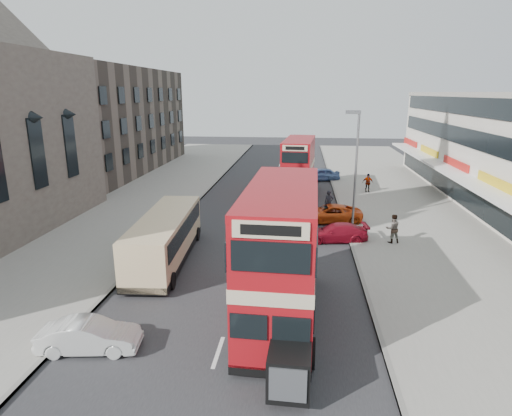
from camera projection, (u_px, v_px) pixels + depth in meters
The scene contains 18 objects.
ground at pixel (206, 388), 13.80m from camera, with size 160.00×160.00×0.00m, color #28282B.
road_surface at pixel (263, 216), 32.99m from camera, with size 12.00×90.00×0.01m, color #28282B.
pavement_right at pixel (423, 220), 31.73m from camera, with size 12.00×90.00×0.15m, color gray.
pavement_left at pixel (114, 211), 34.21m from camera, with size 12.00×90.00×0.15m, color gray.
kerb_left at pixel (186, 213), 33.60m from camera, with size 0.20×90.00×0.16m, color gray.
kerb_right at pixel (343, 218), 32.34m from camera, with size 0.20×90.00×0.16m, color gray.
brick_terrace at pixel (94, 121), 50.96m from camera, with size 14.00×28.00×12.00m, color #66594C.
street_lamp at pixel (355, 160), 29.14m from camera, with size 1.00×0.20×8.12m.
bus_main at pixel (281, 254), 17.35m from camera, with size 3.02×10.12×5.53m.
bus_second at pixel (299, 167), 39.26m from camera, with size 3.12×9.27×5.01m.
coach at pixel (165, 236), 23.90m from camera, with size 3.01×9.51×2.48m.
car_left_front at pixel (89, 336), 15.69m from camera, with size 1.28×3.67×1.21m, color silver.
car_right_a at pixel (336, 233), 27.30m from camera, with size 1.63×4.01×1.16m, color maroon.
car_right_b at pixel (330, 214), 31.34m from camera, with size 2.16×4.69×1.30m, color #DE4E16.
car_right_c at pixel (321, 174), 46.15m from camera, with size 1.62×4.02×1.37m, color #5A7BB4.
pedestrian_near at pixel (393, 228), 26.55m from camera, with size 0.68×0.46×1.86m, color gray.
pedestrian_far at pixel (368, 183), 40.20m from camera, with size 1.02×0.43×1.75m, color gray.
cyclist at pixel (328, 210), 32.13m from camera, with size 0.67×1.91×2.18m.
Camera 1 is at (2.87, -11.54, 9.28)m, focal length 29.90 mm.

